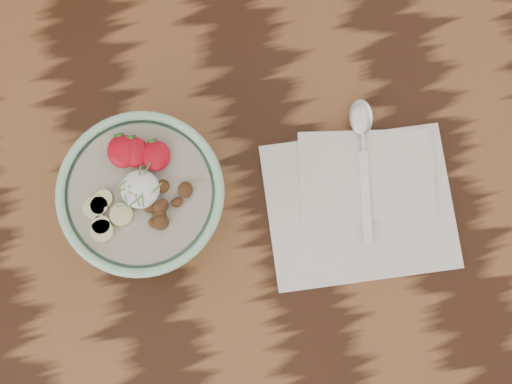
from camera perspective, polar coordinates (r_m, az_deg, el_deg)
table at (r=104.50cm, az=2.35°, el=-3.05°), size 160.00×90.00×75.00cm
breakfast_bowl at (r=89.80cm, az=-8.86°, el=-0.48°), size 20.19×20.19×13.07cm
napkin at (r=95.99cm, az=8.40°, el=-0.64°), size 26.54×22.86×1.51cm
spoon at (r=96.42cm, az=8.48°, el=4.40°), size 6.27×19.59×1.02cm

